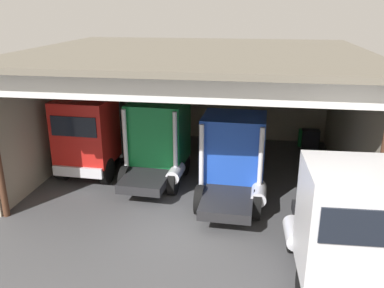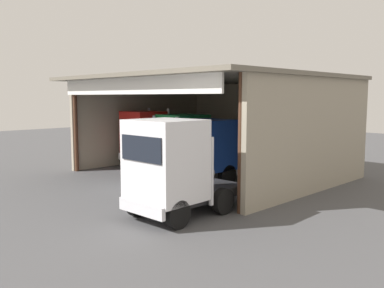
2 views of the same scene
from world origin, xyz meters
The scene contains 8 objects.
ground_plane centered at (0.00, 0.00, 0.00)m, with size 80.00×80.00×0.00m, color #4C4C4F.
workshop_shed centered at (0.00, 6.13, 3.90)m, with size 13.78×11.94×5.61m.
truck_red_right_bay centered at (-4.69, 4.29, 1.85)m, with size 2.53×4.89×3.75m.
truck_green_center_right_bay centered at (-1.57, 4.31, 1.83)m, with size 2.58×4.52×3.46m.
truck_blue_left_bay centered at (1.76, 2.82, 1.75)m, with size 2.60×4.47×3.35m.
truck_white_yard_outside centered at (4.94, -2.15, 1.90)m, with size 2.70×5.15×3.69m.
oil_drum centered at (5.24, 9.79, 0.46)m, with size 0.58×0.58×0.92m, color #197233.
tool_cart centered at (5.57, 9.56, 0.50)m, with size 0.90×0.60×1.00m, color black.
Camera 1 is at (2.40, -11.75, 7.32)m, focal length 37.58 mm.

